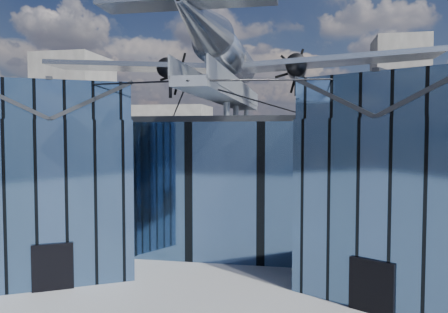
# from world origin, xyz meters

# --- Properties ---
(ground_plane) EXTENTS (120.00, 120.00, 0.00)m
(ground_plane) POSITION_xyz_m (0.00, 0.00, 0.00)
(ground_plane) COLOR gray
(museum) EXTENTS (32.88, 24.50, 17.60)m
(museum) POSITION_xyz_m (0.00, 5.82, 5.54)
(museum) COLOR #45638D
(museum) RESTS_ON ground
(bg_towers) EXTENTS (77.00, 24.50, 26.00)m
(bg_towers) POSITION_xyz_m (1.45, 50.49, 10.01)
(bg_towers) COLOR gray
(bg_towers) RESTS_ON ground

